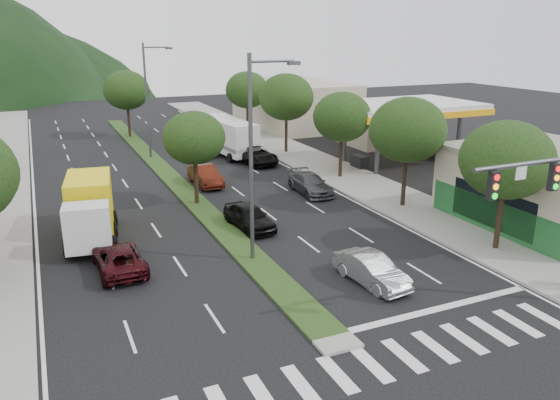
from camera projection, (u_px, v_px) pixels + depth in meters
name	position (u px, v px, depth m)	size (l,w,h in m)	color
ground	(331.00, 339.00, 20.22)	(160.00, 160.00, 0.00)	black
sidewalk_right	(316.00, 163.00, 46.88)	(5.00, 90.00, 0.15)	gray
median	(163.00, 170.00, 44.60)	(1.60, 56.00, 0.12)	#233D16
crosswalk	(360.00, 368.00, 18.48)	(19.00, 2.20, 0.01)	silver
traffic_signal	(559.00, 201.00, 21.04)	(6.12, 0.40, 7.00)	#47494C
storefront_right	(551.00, 190.00, 31.90)	(9.00, 10.00, 4.00)	beige
gas_canopy	(403.00, 110.00, 45.45)	(12.20, 8.20, 5.25)	silver
bldg_right_far	(294.00, 104.00, 65.42)	(10.00, 16.00, 5.20)	beige
tree_r_a	(506.00, 160.00, 26.98)	(4.60, 4.60, 6.63)	black
tree_r_b	(408.00, 130.00, 33.88)	(4.80, 4.80, 6.94)	black
tree_r_c	(342.00, 117.00, 40.94)	(4.40, 4.40, 6.48)	black
tree_r_d	(286.00, 97.00, 49.52)	(5.00, 5.00, 7.17)	black
tree_r_e	(247.00, 90.00, 58.32)	(4.60, 4.60, 6.71)	black
tree_med_near	(194.00, 138.00, 34.60)	(4.00, 4.00, 6.02)	black
tree_med_far	(126.00, 90.00, 57.08)	(4.80, 4.80, 6.94)	black
streetlight_near	(255.00, 150.00, 25.62)	(2.60, 0.25, 10.00)	#47494C
streetlight_mid	(149.00, 95.00, 47.40)	(2.60, 0.25, 10.00)	#47494C
sedan_silver	(371.00, 270.00, 24.48)	(1.42, 4.06, 1.34)	#B5B7BD
suv_maroon	(119.00, 259.00, 25.79)	(2.08, 4.52, 1.26)	#340B0F
car_queue_a	(249.00, 217.00, 31.33)	(1.71, 4.26, 1.45)	black
car_queue_b	(310.00, 184.00, 38.24)	(1.91, 4.70, 1.36)	#444448
car_queue_c	(205.00, 176.00, 40.19)	(1.55, 4.43, 1.46)	#4A170C
car_queue_d	(255.00, 155.00, 46.85)	(2.50, 5.43, 1.51)	black
car_queue_e	(205.00, 148.00, 50.15)	(1.57, 3.90, 1.33)	#4C4D51
box_truck	(90.00, 211.00, 29.72)	(3.29, 6.90, 3.27)	silver
motorhome	(228.00, 136.00, 49.92)	(3.37, 8.64, 3.24)	silver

